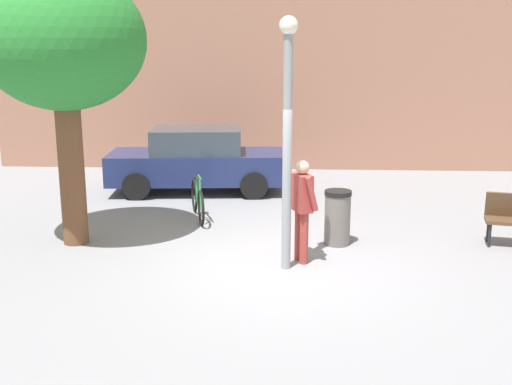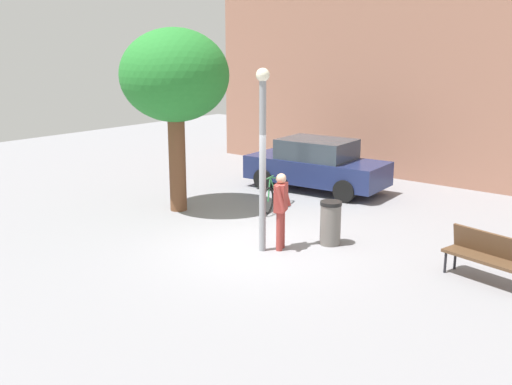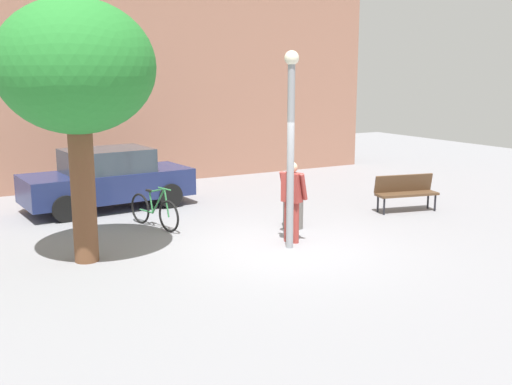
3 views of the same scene
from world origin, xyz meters
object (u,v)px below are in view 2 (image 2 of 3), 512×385
(park_bench, at_px, (488,253))
(lamppost, at_px, (263,148))
(plaza_tree, at_px, (175,78))
(bicycle_green, at_px, (276,195))
(parked_car_navy, at_px, (316,165))
(person_by_lamppost, at_px, (281,206))
(trash_bin, at_px, (330,223))

(park_bench, bearing_deg, lamppost, -163.00)
(plaza_tree, relative_size, bicycle_green, 2.68)
(plaza_tree, height_order, parked_car_navy, plaza_tree)
(person_by_lamppost, bearing_deg, bicycle_green, 129.39)
(park_bench, bearing_deg, plaza_tree, -178.51)
(bicycle_green, height_order, parked_car_navy, parked_car_navy)
(lamppost, xyz_separation_m, bicycle_green, (-1.81, 2.83, -1.85))
(lamppost, distance_m, parked_car_navy, 5.89)
(parked_car_navy, height_order, trash_bin, parked_car_navy)
(lamppost, height_order, bicycle_green, lamppost)
(park_bench, bearing_deg, parked_car_navy, 148.51)
(bicycle_green, relative_size, trash_bin, 1.80)
(lamppost, bearing_deg, plaza_tree, 163.58)
(trash_bin, bearing_deg, lamppost, -125.33)
(parked_car_navy, bearing_deg, person_by_lamppost, -64.00)
(bicycle_green, bearing_deg, plaza_tree, -138.36)
(lamppost, bearing_deg, trash_bin, 54.67)
(park_bench, relative_size, plaza_tree, 0.35)
(person_by_lamppost, height_order, trash_bin, person_by_lamppost)
(lamppost, bearing_deg, park_bench, 17.00)
(park_bench, distance_m, trash_bin, 3.40)
(plaza_tree, bearing_deg, parked_car_navy, 69.28)
(lamppost, relative_size, park_bench, 2.31)
(lamppost, relative_size, trash_bin, 3.94)
(parked_car_navy, bearing_deg, plaza_tree, -110.72)
(plaza_tree, distance_m, parked_car_navy, 5.21)
(plaza_tree, relative_size, parked_car_navy, 1.09)
(plaza_tree, bearing_deg, park_bench, 1.49)
(plaza_tree, bearing_deg, lamppost, -16.42)
(park_bench, bearing_deg, bicycle_green, 166.10)
(lamppost, xyz_separation_m, trash_bin, (0.90, 1.27, -1.74))
(park_bench, distance_m, bicycle_green, 6.30)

